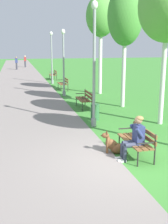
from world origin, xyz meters
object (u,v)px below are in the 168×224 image
park_bench_far (64,83)px  pedestrian_further_distant (25,61)px  person_seated_on_near_bench (135,136)px  lamp_post_near (94,64)px  birch_tree_second (167,7)px  park_bench_furthest (54,74)px  lamp_post_mid (64,62)px  litter_bin (95,112)px  pedestrian_distant (16,63)px  park_bench_mid (85,98)px  lamp_post_far (52,57)px  dog_brown (113,145)px  park_bench_near (138,139)px  birch_tree_fourth (101,17)px  birch_tree_third (125,16)px

park_bench_far → pedestrian_further_distant: size_ratio=0.91×
person_seated_on_near_bench → lamp_post_near: 3.89m
birch_tree_second → park_bench_furthest: bearing=97.9°
park_bench_furthest → lamp_post_mid: size_ratio=0.37×
litter_bin → pedestrian_distant: pedestrian_distant is taller
person_seated_on_near_bench → lamp_post_near: lamp_post_near is taller
park_bench_mid → lamp_post_far: 9.69m
park_bench_furthest → lamp_post_near: lamp_post_near is taller
park_bench_far → dog_brown: bearing=-92.9°
park_bench_near → dog_brown: bearing=152.3°
birch_tree_fourth → park_bench_near: bearing=-101.0°
park_bench_near → birch_tree_fourth: (2.04, 10.54, 4.28)m
litter_bin → pedestrian_further_distant: pedestrian_further_distant is taller
park_bench_mid → park_bench_far: size_ratio=1.00×
park_bench_furthest → lamp_post_far: size_ratio=0.36×
birch_tree_second → birch_tree_third: birch_tree_third is taller
park_bench_near → lamp_post_mid: size_ratio=0.37×
person_seated_on_near_bench → pedestrian_further_distant: 34.42m
pedestrian_distant → pedestrian_further_distant: (1.22, 3.77, 0.00)m
park_bench_furthest → lamp_post_near: bearing=-91.9°
birch_tree_second → pedestrian_further_distant: bearing=97.6°
person_seated_on_near_bench → dog_brown: (-0.41, 0.56, -0.42)m
lamp_post_mid → person_seated_on_near_bench: bearing=-89.0°
birch_tree_third → litter_bin: birch_tree_third is taller
litter_bin → pedestrian_distant: (-2.97, 26.28, 0.49)m
park_bench_near → birch_tree_third: (2.02, 6.39, 3.95)m
birch_tree_third → park_bench_furthest: bearing=98.7°
park_bench_near → birch_tree_second: bearing=52.0°
park_bench_furthest → dog_brown: size_ratio=1.82×
person_seated_on_near_bench → lamp_post_far: (-0.16, 16.32, 1.47)m
birch_tree_third → birch_tree_fourth: 4.17m
lamp_post_mid → birch_tree_second: birch_tree_second is taller
litter_bin → park_bench_furthest: bearing=89.1°
park_bench_far → birch_tree_third: (2.02, -6.27, 3.95)m
person_seated_on_near_bench → pedestrian_further_distant: bearing=92.7°
lamp_post_near → birch_tree_third: (2.42, 3.14, 2.05)m
birch_tree_second → litter_bin: (-2.42, 1.14, -4.15)m
dog_brown → lamp_post_near: lamp_post_near is taller
pedestrian_distant → pedestrian_further_distant: 3.96m
dog_brown → birch_tree_second: size_ratio=0.14×
park_bench_mid → pedestrian_further_distant: pedestrian_further_distant is taller
park_bench_near → pedestrian_distant: size_ratio=0.91×
park_bench_mid → person_seated_on_near_bench: 6.79m
birch_tree_third → pedestrian_further_distant: (-3.87, 27.76, -3.62)m
birch_tree_fourth → pedestrian_further_distant: 24.25m
lamp_post_far → litter_bin: size_ratio=5.93×
birch_tree_second → park_bench_far: bearing=103.4°
park_bench_mid → litter_bin: park_bench_mid is taller
lamp_post_far → dog_brown: bearing=-90.9°
park_bench_furthest → birch_tree_fourth: bearing=-77.0°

